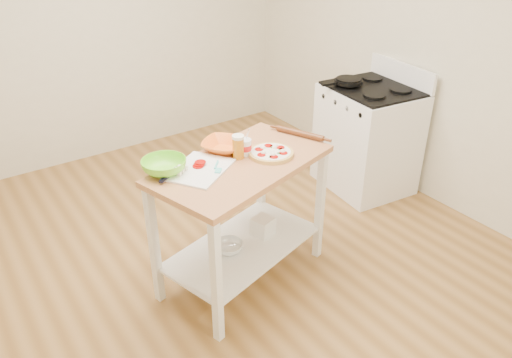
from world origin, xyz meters
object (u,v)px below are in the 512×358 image
object	(u,v)px
spatula	(217,167)
beer_pint	(238,147)
pizza	(271,153)
yogurt_tub	(245,147)
orange_bowl	(224,146)
skillet	(348,81)
cutting_board	(199,169)
prep_island	(242,197)
rolling_pin	(300,134)
shelf_glass_bowl	(229,247)
green_bowl	(164,166)
shelf_bin	(263,226)
gas_stove	(367,138)
knife	(169,175)

from	to	relation	value
spatula	beer_pint	size ratio (longest dim) A/B	0.94
pizza	yogurt_tub	world-z (taller)	yogurt_tub
orange_bowl	pizza	bearing A→B (deg)	-47.62
skillet	spatula	bearing A→B (deg)	-148.48
skillet	pizza	distance (m)	1.44
orange_bowl	yogurt_tub	distance (m)	0.15
cutting_board	yogurt_tub	bearing A→B (deg)	-28.91
pizza	prep_island	bearing A→B (deg)	174.04
spatula	pizza	bearing A→B (deg)	-51.63
yogurt_tub	rolling_pin	bearing A→B (deg)	1.95
yogurt_tub	beer_pint	bearing A→B (deg)	-164.66
prep_island	shelf_glass_bowl	bearing A→B (deg)	177.86
skillet	beer_pint	size ratio (longest dim) A/B	2.46
green_bowl	shelf_bin	world-z (taller)	green_bowl
spatula	green_bowl	xyz separation A→B (m)	(-0.28, 0.15, 0.03)
rolling_pin	shelf_bin	size ratio (longest dim) A/B	2.70
spatula	rolling_pin	world-z (taller)	rolling_pin
spatula	rolling_pin	bearing A→B (deg)	-40.51
spatula	shelf_bin	world-z (taller)	spatula
yogurt_tub	orange_bowl	bearing A→B (deg)	122.11
green_bowl	shelf_glass_bowl	distance (m)	0.75
gas_stove	green_bowl	bearing A→B (deg)	-165.53
pizza	spatula	bearing A→B (deg)	176.39
knife	shelf_bin	size ratio (longest dim) A/B	1.78
orange_bowl	shelf_glass_bowl	bearing A→B (deg)	-117.94
cutting_board	beer_pint	world-z (taller)	beer_pint
gas_stove	shelf_glass_bowl	size ratio (longest dim) A/B	5.69
beer_pint	yogurt_tub	world-z (taller)	yogurt_tub
cutting_board	green_bowl	distance (m)	0.21
orange_bowl	shelf_glass_bowl	size ratio (longest dim) A/B	1.38
pizza	spatula	world-z (taller)	pizza
knife	yogurt_tub	size ratio (longest dim) A/B	1.27
gas_stove	knife	xyz separation A→B (m)	(-2.09, -0.37, 0.44)
knife	green_bowl	size ratio (longest dim) A/B	0.87
gas_stove	beer_pint	bearing A→B (deg)	-160.20
yogurt_tub	shelf_bin	size ratio (longest dim) A/B	1.40
knife	rolling_pin	world-z (taller)	rolling_pin
beer_pint	skillet	bearing A→B (deg)	20.57
spatula	shelf_bin	distance (m)	0.70
yogurt_tub	shelf_glass_bowl	xyz separation A→B (m)	(-0.19, -0.08, -0.66)
prep_island	orange_bowl	size ratio (longest dim) A/B	4.74
cutting_board	orange_bowl	size ratio (longest dim) A/B	1.85
prep_island	cutting_board	bearing A→B (deg)	167.56
orange_bowl	yogurt_tub	world-z (taller)	yogurt_tub
spatula	orange_bowl	distance (m)	0.27
orange_bowl	spatula	bearing A→B (deg)	-129.88
skillet	knife	size ratio (longest dim) A/B	1.61
prep_island	beer_pint	bearing A→B (deg)	71.95
pizza	yogurt_tub	xyz separation A→B (m)	(-0.13, 0.10, 0.04)
cutting_board	beer_pint	size ratio (longest dim) A/B	3.25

